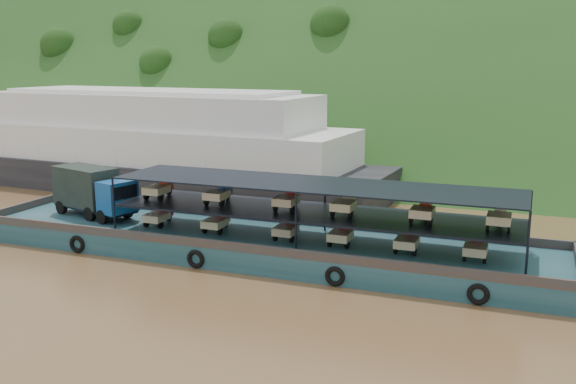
% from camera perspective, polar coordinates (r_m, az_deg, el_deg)
% --- Properties ---
extents(ground, '(160.00, 160.00, 0.00)m').
position_cam_1_polar(ground, '(37.42, 1.20, -5.90)').
color(ground, brown).
rests_on(ground, ground).
extents(hillside, '(140.00, 39.60, 39.60)m').
position_cam_1_polar(hillside, '(71.49, 11.13, 2.37)').
color(hillside, '#1B3A15').
rests_on(hillside, ground).
extents(cargo_barge, '(35.00, 7.18, 4.54)m').
position_cam_1_polar(cargo_barge, '(38.15, -3.95, -3.86)').
color(cargo_barge, '#123B3F').
rests_on(cargo_barge, ground).
extents(passenger_ferry, '(43.77, 13.57, 8.74)m').
position_cam_1_polar(passenger_ferry, '(58.63, -12.06, 4.07)').
color(passenger_ferry, black).
rests_on(passenger_ferry, ground).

